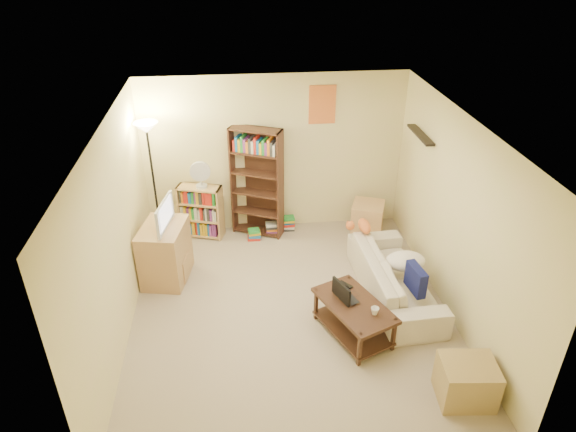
{
  "coord_description": "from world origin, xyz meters",
  "views": [
    {
      "loc": [
        -0.6,
        -5.08,
        4.31
      ],
      "look_at": [
        0.03,
        0.67,
        1.05
      ],
      "focal_mm": 32.0,
      "sensor_mm": 36.0,
      "label": 1
    }
  ],
  "objects_px": {
    "sofa": "(395,277)",
    "desk_fan": "(200,174)",
    "floor_lamp": "(149,150)",
    "tall_bookshelf": "(257,180)",
    "end_cabinet": "(466,381)",
    "laptop": "(351,296)",
    "tabby_cat": "(362,226)",
    "side_table": "(367,219)",
    "coffee_table": "(354,314)",
    "short_bookshelf": "(201,212)",
    "mug": "(375,311)",
    "tv_stand": "(165,253)",
    "television": "(160,214)"
  },
  "relations": [
    {
      "from": "desk_fan",
      "to": "television",
      "type": "bearing_deg",
      "value": -115.14
    },
    {
      "from": "sofa",
      "to": "laptop",
      "type": "bearing_deg",
      "value": 125.09
    },
    {
      "from": "end_cabinet",
      "to": "laptop",
      "type": "bearing_deg",
      "value": 128.19
    },
    {
      "from": "mug",
      "to": "end_cabinet",
      "type": "bearing_deg",
      "value": -49.38
    },
    {
      "from": "laptop",
      "to": "side_table",
      "type": "height_order",
      "value": "side_table"
    },
    {
      "from": "laptop",
      "to": "short_bookshelf",
      "type": "xyz_separation_m",
      "value": [
        -1.87,
        2.38,
        -0.04
      ]
    },
    {
      "from": "laptop",
      "to": "tv_stand",
      "type": "relative_size",
      "value": 0.46
    },
    {
      "from": "tabby_cat",
      "to": "short_bookshelf",
      "type": "xyz_separation_m",
      "value": [
        -2.3,
        1.08,
        -0.22
      ]
    },
    {
      "from": "coffee_table",
      "to": "tabby_cat",
      "type": "bearing_deg",
      "value": 50.53
    },
    {
      "from": "tv_stand",
      "to": "television",
      "type": "relative_size",
      "value": 1.22
    },
    {
      "from": "floor_lamp",
      "to": "laptop",
      "type": "bearing_deg",
      "value": -40.81
    },
    {
      "from": "tv_stand",
      "to": "tall_bookshelf",
      "type": "distance_m",
      "value": 1.81
    },
    {
      "from": "mug",
      "to": "floor_lamp",
      "type": "distance_m",
      "value": 3.81
    },
    {
      "from": "short_bookshelf",
      "to": "desk_fan",
      "type": "height_order",
      "value": "desk_fan"
    },
    {
      "from": "tabby_cat",
      "to": "mug",
      "type": "bearing_deg",
      "value": -98.02
    },
    {
      "from": "floor_lamp",
      "to": "coffee_table",
      "type": "bearing_deg",
      "value": -42.36
    },
    {
      "from": "tabby_cat",
      "to": "side_table",
      "type": "distance_m",
      "value": 0.96
    },
    {
      "from": "sofa",
      "to": "desk_fan",
      "type": "xyz_separation_m",
      "value": [
        -2.54,
        1.78,
        0.81
      ]
    },
    {
      "from": "side_table",
      "to": "end_cabinet",
      "type": "relative_size",
      "value": 0.98
    },
    {
      "from": "mug",
      "to": "short_bookshelf",
      "type": "height_order",
      "value": "short_bookshelf"
    },
    {
      "from": "sofa",
      "to": "tv_stand",
      "type": "height_order",
      "value": "tv_stand"
    },
    {
      "from": "coffee_table",
      "to": "desk_fan",
      "type": "height_order",
      "value": "desk_fan"
    },
    {
      "from": "sofa",
      "to": "floor_lamp",
      "type": "xyz_separation_m",
      "value": [
        -3.2,
        1.59,
        1.3
      ]
    },
    {
      "from": "tabby_cat",
      "to": "mug",
      "type": "distance_m",
      "value": 1.66
    },
    {
      "from": "tall_bookshelf",
      "to": "floor_lamp",
      "type": "xyz_separation_m",
      "value": [
        -1.51,
        -0.24,
        0.66
      ]
    },
    {
      "from": "mug",
      "to": "side_table",
      "type": "xyz_separation_m",
      "value": [
        0.54,
        2.46,
        -0.23
      ]
    },
    {
      "from": "tabby_cat",
      "to": "short_bookshelf",
      "type": "height_order",
      "value": "short_bookshelf"
    },
    {
      "from": "side_table",
      "to": "end_cabinet",
      "type": "distance_m",
      "value": 3.35
    },
    {
      "from": "coffee_table",
      "to": "floor_lamp",
      "type": "distance_m",
      "value": 3.61
    },
    {
      "from": "tabby_cat",
      "to": "desk_fan",
      "type": "height_order",
      "value": "desk_fan"
    },
    {
      "from": "coffee_table",
      "to": "side_table",
      "type": "bearing_deg",
      "value": 48.85
    },
    {
      "from": "desk_fan",
      "to": "end_cabinet",
      "type": "distance_m",
      "value": 4.59
    },
    {
      "from": "coffee_table",
      "to": "mug",
      "type": "bearing_deg",
      "value": -70.59
    },
    {
      "from": "sofa",
      "to": "laptop",
      "type": "relative_size",
      "value": 5.3
    },
    {
      "from": "mug",
      "to": "side_table",
      "type": "height_order",
      "value": "same"
    },
    {
      "from": "floor_lamp",
      "to": "side_table",
      "type": "relative_size",
      "value": 3.65
    },
    {
      "from": "floor_lamp",
      "to": "end_cabinet",
      "type": "xyz_separation_m",
      "value": [
        3.44,
        -3.36,
        -1.35
      ]
    },
    {
      "from": "coffee_table",
      "to": "sofa",
      "type": "bearing_deg",
      "value": 21.09
    },
    {
      "from": "television",
      "to": "side_table",
      "type": "height_order",
      "value": "television"
    },
    {
      "from": "mug",
      "to": "short_bookshelf",
      "type": "bearing_deg",
      "value": 127.29
    },
    {
      "from": "tall_bookshelf",
      "to": "short_bookshelf",
      "type": "bearing_deg",
      "value": -155.59
    },
    {
      "from": "sofa",
      "to": "laptop",
      "type": "distance_m",
      "value": 0.93
    },
    {
      "from": "tall_bookshelf",
      "to": "short_bookshelf",
      "type": "xyz_separation_m",
      "value": [
        -0.89,
        0.0,
        -0.5
      ]
    },
    {
      "from": "tall_bookshelf",
      "to": "short_bookshelf",
      "type": "distance_m",
      "value": 1.02
    },
    {
      "from": "coffee_table",
      "to": "short_bookshelf",
      "type": "bearing_deg",
      "value": 103.59
    },
    {
      "from": "coffee_table",
      "to": "floor_lamp",
      "type": "bearing_deg",
      "value": 114.41
    },
    {
      "from": "floor_lamp",
      "to": "tabby_cat",
      "type": "bearing_deg",
      "value": -16.11
    },
    {
      "from": "mug",
      "to": "tv_stand",
      "type": "xyz_separation_m",
      "value": [
        -2.52,
        1.62,
        -0.09
      ]
    },
    {
      "from": "desk_fan",
      "to": "floor_lamp",
      "type": "bearing_deg",
      "value": -163.74
    },
    {
      "from": "tall_bookshelf",
      "to": "short_bookshelf",
      "type": "height_order",
      "value": "tall_bookshelf"
    }
  ]
}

